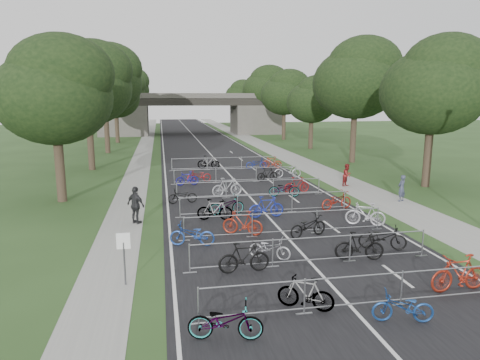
# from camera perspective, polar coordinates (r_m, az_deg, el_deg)

# --- Properties ---
(ground) EXTENTS (200.00, 200.00, 0.00)m
(ground) POSITION_cam_1_polar(r_m,az_deg,el_deg) (13.72, 14.86, -16.34)
(ground) COLOR #2A471E
(ground) RESTS_ON ground
(road) EXTENTS (11.00, 140.00, 0.01)m
(road) POSITION_cam_1_polar(r_m,az_deg,el_deg) (61.51, -5.39, 5.02)
(road) COLOR black
(road) RESTS_ON ground
(sidewalk_right) EXTENTS (3.00, 140.00, 0.01)m
(sidewalk_right) POSITION_cam_1_polar(r_m,az_deg,el_deg) (62.73, 1.93, 5.17)
(sidewalk_right) COLOR gray
(sidewalk_right) RESTS_ON ground
(sidewalk_left) EXTENTS (2.00, 140.00, 0.01)m
(sidewalk_left) POSITION_cam_1_polar(r_m,az_deg,el_deg) (61.30, -12.42, 4.79)
(sidewalk_left) COLOR gray
(sidewalk_left) RESTS_ON ground
(lane_markings) EXTENTS (0.12, 140.00, 0.00)m
(lane_markings) POSITION_cam_1_polar(r_m,az_deg,el_deg) (61.51, -5.39, 5.01)
(lane_markings) COLOR silver
(lane_markings) RESTS_ON ground
(overpass_bridge) EXTENTS (31.00, 8.00, 7.05)m
(overpass_bridge) POSITION_cam_1_polar(r_m,az_deg,el_deg) (76.20, -6.48, 8.77)
(overpass_bridge) COLOR #4F4C46
(overpass_bridge) RESTS_ON ground
(park_sign) EXTENTS (0.45, 0.06, 1.83)m
(park_sign) POSITION_cam_1_polar(r_m,az_deg,el_deg) (14.86, -15.24, -8.88)
(park_sign) COLOR #4C4C51
(park_sign) RESTS_ON ground
(tree_left_0) EXTENTS (6.72, 6.72, 10.25)m
(tree_left_0) POSITION_cam_1_polar(r_m,az_deg,el_deg) (27.53, -23.38, 10.60)
(tree_left_0) COLOR #33261C
(tree_left_0) RESTS_ON ground
(tree_right_0) EXTENTS (7.17, 7.17, 10.93)m
(tree_right_0) POSITION_cam_1_polar(r_m,az_deg,el_deg) (32.68, 24.60, 11.17)
(tree_right_0) COLOR #33261C
(tree_right_0) RESTS_ON ground
(tree_left_1) EXTENTS (7.56, 7.56, 11.53)m
(tree_left_1) POSITION_cam_1_polar(r_m,az_deg,el_deg) (39.35, -19.62, 11.85)
(tree_left_1) COLOR #33261C
(tree_left_1) RESTS_ON ground
(tree_right_1) EXTENTS (8.18, 8.18, 12.47)m
(tree_right_1) POSITION_cam_1_polar(r_m,az_deg,el_deg) (43.13, 15.38, 12.73)
(tree_right_1) COLOR #33261C
(tree_right_1) RESTS_ON ground
(tree_left_2) EXTENTS (8.40, 8.40, 12.81)m
(tree_left_2) POSITION_cam_1_polar(r_m,az_deg,el_deg) (51.26, -17.59, 12.50)
(tree_left_2) COLOR #33261C
(tree_left_2) RESTS_ON ground
(tree_right_2) EXTENTS (6.16, 6.16, 9.39)m
(tree_right_2) POSITION_cam_1_polar(r_m,az_deg,el_deg) (54.17, 9.69, 10.43)
(tree_right_2) COLOR #33261C
(tree_right_2) RESTS_ON ground
(tree_left_3) EXTENTS (6.72, 6.72, 10.25)m
(tree_left_3) POSITION_cam_1_polar(r_m,az_deg,el_deg) (63.16, -16.20, 10.69)
(tree_left_3) COLOR #33261C
(tree_left_3) RESTS_ON ground
(tree_right_3) EXTENTS (7.17, 7.17, 10.93)m
(tree_right_3) POSITION_cam_1_polar(r_m,az_deg,el_deg) (65.57, 6.05, 11.42)
(tree_right_3) COLOR #33261C
(tree_right_3) RESTS_ON ground
(tree_left_4) EXTENTS (7.56, 7.56, 11.53)m
(tree_left_4) POSITION_cam_1_polar(r_m,az_deg,el_deg) (75.13, -15.36, 11.30)
(tree_left_4) COLOR #33261C
(tree_left_4) RESTS_ON ground
(tree_right_4) EXTENTS (8.18, 8.18, 12.47)m
(tree_right_4) POSITION_cam_1_polar(r_m,az_deg,el_deg) (77.17, 3.48, 12.08)
(tree_right_4) COLOR #33261C
(tree_right_4) RESTS_ON ground
(tree_left_5) EXTENTS (8.40, 8.40, 12.81)m
(tree_left_5) POSITION_cam_1_polar(r_m,az_deg,el_deg) (87.11, -14.74, 11.75)
(tree_left_5) COLOR #33261C
(tree_left_5) RESTS_ON ground
(tree_right_5) EXTENTS (6.16, 6.16, 9.39)m
(tree_right_5) POSITION_cam_1_polar(r_m,az_deg,el_deg) (88.85, 1.57, 10.67)
(tree_right_5) COLOR #33261C
(tree_right_5) RESTS_ON ground
(tree_left_6) EXTENTS (6.72, 6.72, 10.25)m
(tree_left_6) POSITION_cam_1_polar(r_m,az_deg,el_deg) (99.06, -14.21, 10.68)
(tree_left_6) COLOR #33261C
(tree_left_6) RESTS_ON ground
(tree_right_6) EXTENTS (7.17, 7.17, 10.93)m
(tree_right_6) POSITION_cam_1_polar(r_m,az_deg,el_deg) (100.62, 0.11, 11.25)
(tree_right_6) COLOR #33261C
(tree_right_6) RESTS_ON ground
(barrier_row_0) EXTENTS (9.70, 0.08, 1.10)m
(barrier_row_0) POSITION_cam_1_polar(r_m,az_deg,el_deg) (13.48, 14.97, -14.28)
(barrier_row_0) COLOR #95989D
(barrier_row_0) RESTS_ON ground
(barrier_row_1) EXTENTS (9.70, 0.08, 1.10)m
(barrier_row_1) POSITION_cam_1_polar(r_m,az_deg,el_deg) (16.54, 9.58, -9.25)
(barrier_row_1) COLOR #95989D
(barrier_row_1) RESTS_ON ground
(barrier_row_2) EXTENTS (9.70, 0.08, 1.10)m
(barrier_row_2) POSITION_cam_1_polar(r_m,az_deg,el_deg) (19.78, 6.01, -5.79)
(barrier_row_2) COLOR #95989D
(barrier_row_2) RESTS_ON ground
(barrier_row_3) EXTENTS (9.70, 0.08, 1.10)m
(barrier_row_3) POSITION_cam_1_polar(r_m,az_deg,el_deg) (23.32, 3.36, -3.18)
(barrier_row_3) COLOR #95989D
(barrier_row_3) RESTS_ON ground
(barrier_row_4) EXTENTS (9.70, 0.08, 1.10)m
(barrier_row_4) POSITION_cam_1_polar(r_m,az_deg,el_deg) (27.12, 1.34, -1.17)
(barrier_row_4) COLOR #95989D
(barrier_row_4) RESTS_ON ground
(barrier_row_5) EXTENTS (9.70, 0.08, 1.10)m
(barrier_row_5) POSITION_cam_1_polar(r_m,az_deg,el_deg) (31.94, -0.50, 0.66)
(barrier_row_5) COLOR #95989D
(barrier_row_5) RESTS_ON ground
(barrier_row_6) EXTENTS (9.70, 0.08, 1.10)m
(barrier_row_6) POSITION_cam_1_polar(r_m,az_deg,el_deg) (37.78, -2.09, 2.24)
(barrier_row_6) COLOR #95989D
(barrier_row_6) RESTS_ON ground
(bike_0) EXTENTS (2.07, 1.08, 1.04)m
(bike_0) POSITION_cam_1_polar(r_m,az_deg,el_deg) (11.63, -1.95, -18.33)
(bike_0) COLOR #95989D
(bike_0) RESTS_ON ground
(bike_1) EXTENTS (1.72, 1.28, 1.03)m
(bike_1) POSITION_cam_1_polar(r_m,az_deg,el_deg) (13.21, 8.74, -14.72)
(bike_1) COLOR #95989D
(bike_1) RESTS_ON ground
(bike_2) EXTENTS (1.80, 0.99, 0.90)m
(bike_2) POSITION_cam_1_polar(r_m,az_deg,el_deg) (13.24, 20.92, -15.59)
(bike_2) COLOR navy
(bike_2) RESTS_ON ground
(bike_3) EXTENTS (2.09, 0.67, 1.24)m
(bike_3) POSITION_cam_1_polar(r_m,az_deg,el_deg) (15.81, 27.20, -11.02)
(bike_3) COLOR maroon
(bike_3) RESTS_ON ground
(bike_4) EXTENTS (1.89, 0.59, 1.13)m
(bike_4) POSITION_cam_1_polar(r_m,az_deg,el_deg) (15.57, 0.53, -10.32)
(bike_4) COLOR black
(bike_4) RESTS_ON ground
(bike_5) EXTENTS (1.74, 1.34, 0.88)m
(bike_5) POSITION_cam_1_polar(r_m,az_deg,el_deg) (16.89, 3.99, -9.07)
(bike_5) COLOR #9B9BA2
(bike_5) RESTS_ON ground
(bike_6) EXTENTS (1.97, 0.92, 1.14)m
(bike_6) POSITION_cam_1_polar(r_m,az_deg,el_deg) (17.33, 15.63, -8.48)
(bike_6) COLOR black
(bike_6) RESTS_ON ground
(bike_7) EXTENTS (2.04, 1.35, 1.02)m
(bike_7) POSITION_cam_1_polar(r_m,az_deg,el_deg) (18.83, 18.47, -7.29)
(bike_7) COLOR black
(bike_7) RESTS_ON ground
(bike_8) EXTENTS (2.02, 1.09, 1.01)m
(bike_8) POSITION_cam_1_polar(r_m,az_deg,el_deg) (18.38, -6.42, -7.23)
(bike_8) COLOR #1B3F97
(bike_8) RESTS_ON ground
(bike_9) EXTENTS (1.95, 1.30, 1.15)m
(bike_9) POSITION_cam_1_polar(r_m,az_deg,el_deg) (19.67, 0.34, -5.74)
(bike_9) COLOR maroon
(bike_9) RESTS_ON ground
(bike_10) EXTENTS (2.05, 1.26, 1.02)m
(bike_10) POSITION_cam_1_polar(r_m,az_deg,el_deg) (19.64, 9.05, -6.10)
(bike_10) COLOR black
(bike_10) RESTS_ON ground
(bike_11) EXTENTS (1.97, 1.34, 1.16)m
(bike_11) POSITION_cam_1_polar(r_m,az_deg,el_deg) (21.94, 16.37, -4.41)
(bike_11) COLOR #B4B3BB
(bike_11) RESTS_ON ground
(bike_12) EXTENTS (1.92, 0.90, 1.11)m
(bike_12) POSITION_cam_1_polar(r_m,az_deg,el_deg) (22.00, -3.36, -4.01)
(bike_12) COLOR #95989D
(bike_12) RESTS_ON ground
(bike_13) EXTENTS (2.10, 1.08, 1.05)m
(bike_13) POSITION_cam_1_polar(r_m,az_deg,el_deg) (23.03, -1.82, -3.39)
(bike_13) COLOR #95989D
(bike_13) RESTS_ON ground
(bike_14) EXTENTS (1.96, 0.70, 1.15)m
(bike_14) POSITION_cam_1_polar(r_m,az_deg,el_deg) (22.51, 3.53, -3.61)
(bike_14) COLOR #1C2B9C
(bike_14) RESTS_ON ground
(bike_15) EXTENTS (2.13, 1.23, 1.06)m
(bike_15) POSITION_cam_1_polar(r_m,az_deg,el_deg) (24.64, 12.74, -2.70)
(bike_15) COLOR maroon
(bike_15) RESTS_ON ground
(bike_16) EXTENTS (1.80, 0.83, 0.91)m
(bike_16) POSITION_cam_1_polar(r_m,az_deg,el_deg) (25.73, -7.66, -2.13)
(bike_16) COLOR black
(bike_16) RESTS_ON ground
(bike_17) EXTENTS (2.12, 1.00, 1.23)m
(bike_17) POSITION_cam_1_polar(r_m,az_deg,el_deg) (27.30, -1.73, -0.95)
(bike_17) COLOR #A7A9AF
(bike_17) RESTS_ON ground
(bike_18) EXTENTS (2.06, 1.14, 1.03)m
(bike_18) POSITION_cam_1_polar(r_m,az_deg,el_deg) (27.34, 5.92, -1.20)
(bike_18) COLOR #95989D
(bike_18) RESTS_ON ground
(bike_19) EXTENTS (1.85, 0.74, 1.08)m
(bike_19) POSITION_cam_1_polar(r_m,az_deg,el_deg) (28.53, 7.58, -0.67)
(bike_19) COLOR maroon
(bike_19) RESTS_ON ground
(bike_20) EXTENTS (1.72, 0.70, 1.00)m
(bike_20) POSITION_cam_1_polar(r_m,az_deg,el_deg) (30.98, -7.06, 0.18)
(bike_20) COLOR navy
(bike_20) RESTS_ON ground
(bike_21) EXTENTS (1.97, 1.07, 0.98)m
(bike_21) POSITION_cam_1_polar(r_m,az_deg,el_deg) (31.99, -5.47, 0.53)
(bike_21) COLOR maroon
(bike_21) RESTS_ON ground
(bike_22) EXTENTS (1.79, 0.88, 1.04)m
(bike_22) POSITION_cam_1_polar(r_m,az_deg,el_deg) (32.47, 3.67, 0.76)
(bike_22) COLOR black
(bike_22) RESTS_ON ground
(bike_23) EXTENTS (2.20, 0.92, 1.13)m
(bike_23) POSITION_cam_1_polar(r_m,az_deg,el_deg) (33.91, 6.37, 1.23)
(bike_23) COLOR #9A9BA1
(bike_23) RESTS_ON ground
(bike_25) EXTENTS (2.05, 0.97, 1.19)m
(bike_25) POSITION_cam_1_polar(r_m,az_deg,el_deg) (38.05, -4.22, 2.35)
(bike_25) COLOR #95989D
(bike_25) RESTS_ON ground
(bike_26) EXTENTS (1.88, 0.69, 0.98)m
(bike_26) POSITION_cam_1_polar(r_m,az_deg,el_deg) (38.04, 2.19, 2.22)
(bike_26) COLOR navy
(bike_26) RESTS_ON ground
(bike_27) EXTENTS (1.82, 0.97, 1.05)m
(bike_27) POSITION_cam_1_polar(r_m,az_deg,el_deg) (38.53, 4.28, 2.35)
(bike_27) COLOR maroon
(bike_27) RESTS_ON ground
(pedestrian_a) EXTENTS (0.70, 0.61, 1.62)m
(pedestrian_a) POSITION_cam_1_polar(r_m,az_deg,el_deg) (27.75, 20.74, -1.05)
(pedestrian_a) COLOR #32384B
(pedestrian_a) RESTS_ON ground
(pedestrian_b) EXTENTS (0.99, 0.95, 1.61)m
(pedestrian_b) POSITION_cam_1_polar(r_m,az_deg,el_deg) (31.40, 14.09, 0.64)
(pedestrian_b) COLOR maroon
(pedestrian_b) RESTS_ON ground
(pedestrian_c) EXTENTS (1.13, 1.09, 1.89)m
(pedestrian_c) POSITION_cam_1_polar(r_m,az_deg,el_deg) (21.94, -13.72, -3.30)
(pedestrian_c) COLOR #242426
(pedestrian_c) RESTS_ON ground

